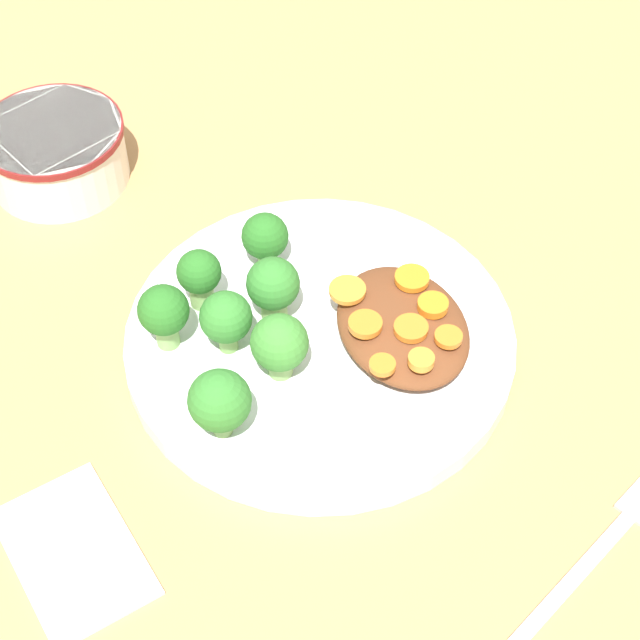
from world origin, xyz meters
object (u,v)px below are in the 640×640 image
object	(u,v)px
dip_bowl	(55,150)
fork	(612,536)
napkin	(74,551)
plate	(320,338)

from	to	relation	value
dip_bowl	fork	size ratio (longest dim) A/B	0.62
dip_bowl	fork	bearing A→B (deg)	-150.05
fork	napkin	world-z (taller)	same
dip_bowl	fork	xyz separation A→B (m)	(-0.47, -0.27, -0.03)
dip_bowl	napkin	distance (m)	0.37
plate	dip_bowl	size ratio (longest dim) A/B	2.39
plate	fork	xyz separation A→B (m)	(-0.22, -0.13, -0.01)
plate	fork	distance (m)	0.25
napkin	plate	bearing A→B (deg)	-62.67
napkin	fork	bearing A→B (deg)	-107.93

